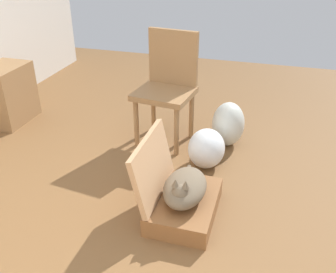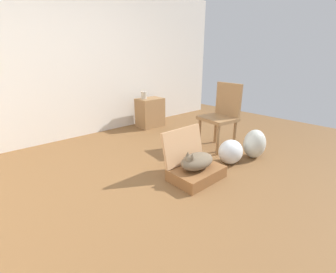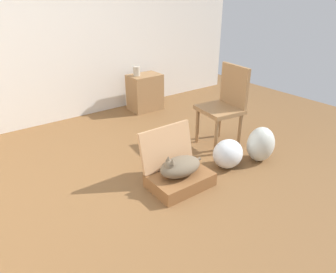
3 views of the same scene
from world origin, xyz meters
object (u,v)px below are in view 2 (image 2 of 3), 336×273
(cat, at_px, (197,161))
(plastic_bag_white, at_px, (231,152))
(plastic_bag_clear, at_px, (254,144))
(side_table, at_px, (150,113))
(chair, at_px, (222,114))
(suitcase_base, at_px, (196,173))
(vase_tall, at_px, (144,95))

(cat, height_order, plastic_bag_white, cat)
(plastic_bag_clear, height_order, side_table, side_table)
(cat, relative_size, plastic_bag_clear, 1.29)
(chair, bearing_deg, plastic_bag_white, -33.15)
(suitcase_base, xyz_separation_m, vase_tall, (0.80, 2.09, 0.58))
(plastic_bag_clear, bearing_deg, plastic_bag_white, 164.38)
(suitcase_base, distance_m, side_table, 2.27)
(cat, bearing_deg, chair, 22.30)
(plastic_bag_clear, xyz_separation_m, side_table, (-0.13, 2.20, 0.09))
(suitcase_base, bearing_deg, vase_tall, 69.08)
(plastic_bag_white, height_order, plastic_bag_clear, plastic_bag_clear)
(cat, relative_size, plastic_bag_white, 1.48)
(cat, relative_size, side_table, 0.91)
(plastic_bag_white, distance_m, plastic_bag_clear, 0.42)
(suitcase_base, xyz_separation_m, cat, (-0.01, 0.00, 0.16))
(suitcase_base, distance_m, vase_tall, 2.31)
(chair, bearing_deg, vase_tall, -165.40)
(cat, relative_size, chair, 0.53)
(cat, xyz_separation_m, vase_tall, (0.81, 2.09, 0.42))
(plastic_bag_white, bearing_deg, cat, 178.43)
(suitcase_base, relative_size, vase_tall, 4.25)
(cat, bearing_deg, vase_tall, 68.87)
(plastic_bag_white, xyz_separation_m, side_table, (0.27, 2.08, 0.13))
(chair, bearing_deg, plastic_bag_clear, 10.61)
(suitcase_base, xyz_separation_m, plastic_bag_clear, (1.06, -0.13, 0.13))
(side_table, bearing_deg, vase_tall, 170.44)
(vase_tall, bearing_deg, plastic_bag_white, -94.01)
(plastic_bag_clear, distance_m, side_table, 2.20)
(suitcase_base, bearing_deg, side_table, 65.90)
(side_table, relative_size, chair, 0.58)
(plastic_bag_clear, bearing_deg, cat, 172.95)
(vase_tall, distance_m, chair, 1.68)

